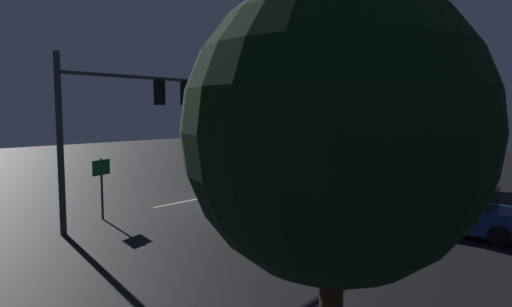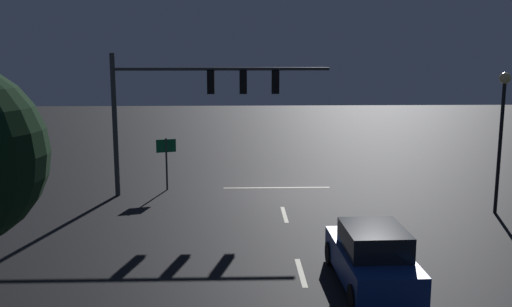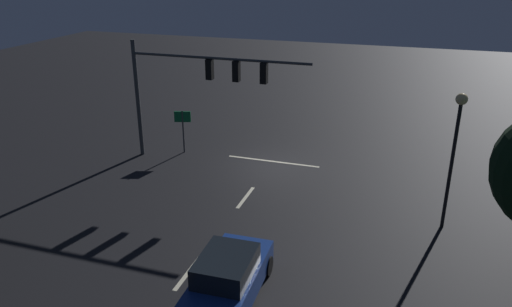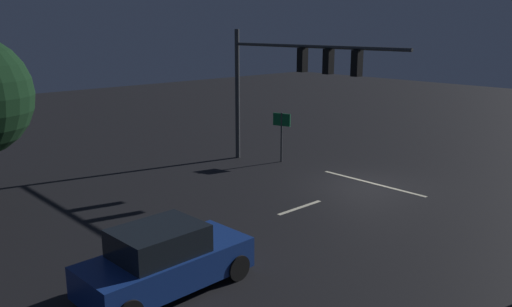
{
  "view_description": "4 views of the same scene",
  "coord_description": "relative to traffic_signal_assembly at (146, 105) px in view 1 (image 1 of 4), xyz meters",
  "views": [
    {
      "loc": [
        14.34,
        15.57,
        4.24
      ],
      "look_at": [
        0.25,
        3.58,
        2.5
      ],
      "focal_mm": 31.34,
      "sensor_mm": 36.0,
      "label": 1
    },
    {
      "loc": [
        1.83,
        25.98,
        6.45
      ],
      "look_at": [
        1.16,
        5.11,
        2.66
      ],
      "focal_mm": 40.72,
      "sensor_mm": 36.0,
      "label": 2
    },
    {
      "loc": [
        -6.68,
        22.97,
        10.15
      ],
      "look_at": [
        -0.48,
        3.96,
        2.19
      ],
      "focal_mm": 34.74,
      "sensor_mm": 36.0,
      "label": 3
    },
    {
      "loc": [
        -12.02,
        17.37,
        6.37
      ],
      "look_at": [
        0.83,
        5.4,
        2.1
      ],
      "focal_mm": 36.73,
      "sensor_mm": 36.0,
      "label": 4
    }
  ],
  "objects": [
    {
      "name": "traffic_signal_assembly",
      "position": [
        0.0,
        0.0,
        0.0
      ],
      "size": [
        9.44,
        0.47,
        6.26
      ],
      "color": "#383A3D",
      "rests_on": "ground_plane"
    },
    {
      "name": "route_sign",
      "position": [
        1.46,
        -0.96,
        -2.75
      ],
      "size": [
        0.88,
        0.32,
        2.41
      ],
      "color": "#383A3D",
      "rests_on": "ground_plane"
    },
    {
      "name": "stop_bar",
      "position": [
        -3.63,
        -1.18,
        -4.48
      ],
      "size": [
        5.0,
        0.16,
        0.01
      ],
      "primitive_type": "cube",
      "color": "beige",
      "rests_on": "ground_plane"
    },
    {
      "name": "lane_dash_mid",
      "position": [
        -3.63,
        9.28,
        -4.48
      ],
      "size": [
        0.16,
        2.2,
        0.01
      ],
      "primitive_type": "cube",
      "rotation": [
        0.0,
        0.0,
        1.57
      ],
      "color": "beige",
      "rests_on": "ground_plane"
    },
    {
      "name": "lane_dash_far",
      "position": [
        -3.63,
        3.28,
        -4.48
      ],
      "size": [
        0.16,
        2.2,
        0.01
      ],
      "primitive_type": "cube",
      "rotation": [
        0.0,
        0.0,
        1.57
      ],
      "color": "beige",
      "rests_on": "ground_plane"
    },
    {
      "name": "street_lamp_left_kerb",
      "position": [
        -12.04,
        3.3,
        -0.66
      ],
      "size": [
        0.44,
        0.44,
        5.55
      ],
      "color": "black",
      "rests_on": "ground_plane"
    },
    {
      "name": "car_approaching",
      "position": [
        -5.48,
        10.23,
        -3.69
      ],
      "size": [
        2.0,
        4.41,
        1.7
      ],
      "color": "navy",
      "rests_on": "ground_plane"
    },
    {
      "name": "tree_right_near",
      "position": [
        4.99,
        11.49,
        -0.54
      ],
      "size": [
        4.49,
        4.49,
        6.2
      ],
      "color": "#382314",
      "rests_on": "ground_plane"
    },
    {
      "name": "ground_plane",
      "position": [
        -3.63,
        -0.72,
        -4.49
      ],
      "size": [
        80.0,
        80.0,
        0.0
      ],
      "primitive_type": "plane",
      "color": "black"
    },
    {
      "name": "tree_left_far",
      "position": [
        -15.06,
        5.84,
        -0.63
      ],
      "size": [
        4.26,
        4.26,
        6.0
      ],
      "color": "#382314",
      "rests_on": "ground_plane"
    }
  ]
}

